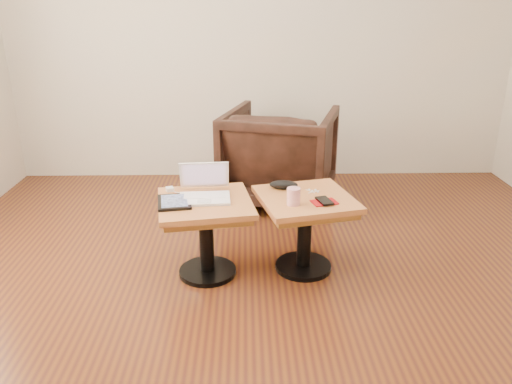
{
  "coord_description": "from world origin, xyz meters",
  "views": [
    {
      "loc": [
        -0.15,
        -2.31,
        1.57
      ],
      "look_at": [
        -0.09,
        0.38,
        0.53
      ],
      "focal_mm": 35.0,
      "sensor_mm": 36.0,
      "label": 1
    }
  ],
  "objects_px": {
    "side_table_right": "(305,215)",
    "laptop": "(204,191)",
    "armchair": "(280,156)",
    "striped_cup": "(294,196)",
    "side_table_left": "(206,219)"
  },
  "relations": [
    {
      "from": "side_table_right",
      "to": "laptop",
      "type": "relative_size",
      "value": 2.06
    },
    {
      "from": "laptop",
      "to": "armchair",
      "type": "xyz_separation_m",
      "value": [
        0.52,
        1.13,
        -0.13
      ]
    },
    {
      "from": "striped_cup",
      "to": "armchair",
      "type": "distance_m",
      "value": 1.27
    },
    {
      "from": "striped_cup",
      "to": "armchair",
      "type": "relative_size",
      "value": 0.12
    },
    {
      "from": "side_table_right",
      "to": "striped_cup",
      "type": "distance_m",
      "value": 0.23
    },
    {
      "from": "side_table_right",
      "to": "striped_cup",
      "type": "height_order",
      "value": "striped_cup"
    },
    {
      "from": "side_table_right",
      "to": "striped_cup",
      "type": "relative_size",
      "value": 6.5
    },
    {
      "from": "striped_cup",
      "to": "side_table_right",
      "type": "bearing_deg",
      "value": 54.82
    },
    {
      "from": "laptop",
      "to": "side_table_left",
      "type": "bearing_deg",
      "value": -88.43
    },
    {
      "from": "side_table_left",
      "to": "striped_cup",
      "type": "height_order",
      "value": "striped_cup"
    },
    {
      "from": "side_table_left",
      "to": "side_table_right",
      "type": "height_order",
      "value": "same"
    },
    {
      "from": "side_table_left",
      "to": "armchair",
      "type": "distance_m",
      "value": 1.3
    },
    {
      "from": "striped_cup",
      "to": "laptop",
      "type": "bearing_deg",
      "value": 165.97
    },
    {
      "from": "armchair",
      "to": "side_table_right",
      "type": "bearing_deg",
      "value": 110.56
    },
    {
      "from": "side_table_right",
      "to": "armchair",
      "type": "distance_m",
      "value": 1.14
    }
  ]
}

